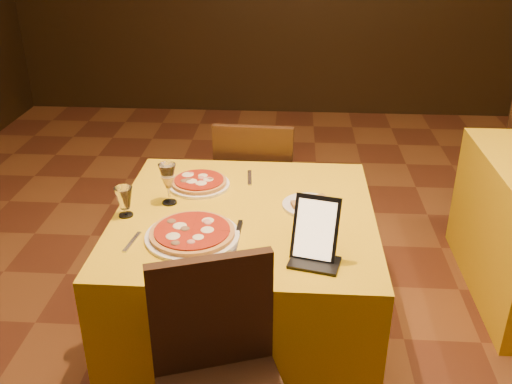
# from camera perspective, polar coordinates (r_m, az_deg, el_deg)

# --- Properties ---
(floor) EXTENTS (6.00, 7.00, 0.01)m
(floor) POSITION_cam_1_polar(r_m,az_deg,el_deg) (2.96, 7.18, -14.15)
(floor) COLOR #5E2D19
(floor) RESTS_ON ground
(main_table) EXTENTS (1.10, 1.10, 0.75)m
(main_table) POSITION_cam_1_polar(r_m,az_deg,el_deg) (2.63, -1.07, -9.28)
(main_table) COLOR #E3B20E
(main_table) RESTS_ON floor
(chair_main_far) EXTENTS (0.47, 0.47, 0.91)m
(chair_main_far) POSITION_cam_1_polar(r_m,az_deg,el_deg) (3.29, 0.12, 0.24)
(chair_main_far) COLOR black
(chair_main_far) RESTS_ON floor
(pizza_near) EXTENTS (0.37, 0.37, 0.03)m
(pizza_near) POSITION_cam_1_polar(r_m,az_deg,el_deg) (2.26, -6.38, -4.21)
(pizza_near) COLOR white
(pizza_near) RESTS_ON main_table
(pizza_far) EXTENTS (0.28, 0.28, 0.03)m
(pizza_far) POSITION_cam_1_polar(r_m,az_deg,el_deg) (2.66, -5.71, 0.88)
(pizza_far) COLOR white
(pizza_far) RESTS_ON main_table
(cutlet_dish) EXTENTS (0.23, 0.23, 0.03)m
(cutlet_dish) POSITION_cam_1_polar(r_m,az_deg,el_deg) (2.48, 5.24, -1.21)
(cutlet_dish) COLOR white
(cutlet_dish) RESTS_ON main_table
(wine_glass) EXTENTS (0.10, 0.10, 0.19)m
(wine_glass) POSITION_cam_1_polar(r_m,az_deg,el_deg) (2.49, -8.77, 0.84)
(wine_glass) COLOR #EBCD85
(wine_glass) RESTS_ON main_table
(water_glass) EXTENTS (0.08, 0.08, 0.13)m
(water_glass) POSITION_cam_1_polar(r_m,az_deg,el_deg) (2.44, -13.01, -0.97)
(water_glass) COLOR white
(water_glass) RESTS_ON main_table
(tablet) EXTENTS (0.18, 0.13, 0.23)m
(tablet) POSITION_cam_1_polar(r_m,az_deg,el_deg) (2.08, 5.97, -3.66)
(tablet) COLOR black
(tablet) RESTS_ON main_table
(knife) EXTENTS (0.03, 0.25, 0.01)m
(knife) POSITION_cam_1_polar(r_m,az_deg,el_deg) (2.24, -1.92, -4.65)
(knife) COLOR #AFB0B6
(knife) RESTS_ON main_table
(fork_near) EXTENTS (0.04, 0.15, 0.01)m
(fork_near) POSITION_cam_1_polar(r_m,az_deg,el_deg) (2.27, -12.29, -4.89)
(fork_near) COLOR silver
(fork_near) RESTS_ON main_table
(fork_far) EXTENTS (0.03, 0.16, 0.01)m
(fork_far) POSITION_cam_1_polar(r_m,az_deg,el_deg) (2.73, -0.64, 1.45)
(fork_far) COLOR silver
(fork_far) RESTS_ON main_table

